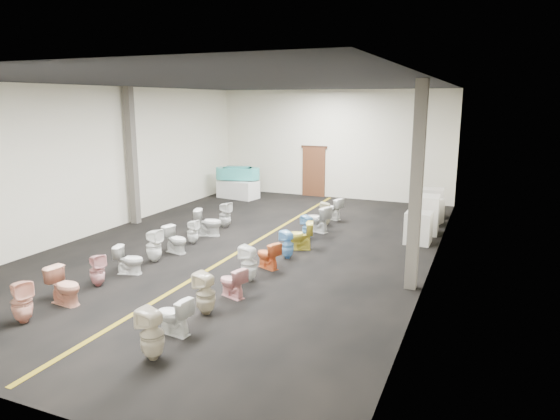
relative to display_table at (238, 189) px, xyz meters
The scene contains 37 objects.
floor 7.22m from the display_table, 60.10° to the right, with size 16.00×16.00×0.00m, color black.
ceiling 8.31m from the display_table, 60.10° to the right, with size 16.00×16.00×0.00m, color black.
wall_back 4.42m from the display_table, 25.90° to the left, with size 10.00×10.00×0.00m, color beige.
wall_left 6.68m from the display_table, 102.65° to the right, with size 16.00×16.00×0.00m, color beige.
wall_right 10.79m from the display_table, 36.04° to the right, with size 16.00×16.00×0.00m, color beige.
aisle_stripe 7.22m from the display_table, 60.10° to the right, with size 0.12×15.60×0.01m, color olive.
back_door 3.33m from the display_table, 31.09° to the left, with size 1.00×0.10×2.10m, color #562D19.
door_frame 3.71m from the display_table, 31.24° to the left, with size 1.15×0.08×0.10m, color #331C11.
column_left 5.70m from the display_table, 102.38° to the right, with size 0.25×0.25×4.50m, color #59544C.
column_right 11.55m from the display_table, 42.89° to the right, with size 0.25×0.25×4.50m, color #59544C.
display_table is the anchor object (origin of this frame).
bathtub 0.69m from the display_table, ahead, with size 1.81×0.99×0.55m.
appliance_crate_a 8.97m from the display_table, 26.99° to the right, with size 0.72×0.72×0.93m, color silver.
appliance_crate_b 8.48m from the display_table, 19.46° to the right, with size 0.86×0.86×1.19m, color white.
appliance_crate_c 8.13m from the display_table, 10.44° to the right, with size 0.74×0.74×0.84m, color silver.
appliance_crate_d 8.01m from the display_table, ahead, with size 0.70×0.70×1.01m, color silver.
toilet_left_1 12.53m from the display_table, 81.02° to the right, with size 0.38×0.39×0.84m, color #FBB099.
toilet_left_2 11.57m from the display_table, 80.04° to the right, with size 0.43×0.75×0.77m, color #EEA386.
toilet_left_3 10.53m from the display_table, 79.69° to the right, with size 0.33×0.34×0.74m, color pink.
toilet_left_4 9.63m from the display_table, 78.00° to the right, with size 0.38×0.67×0.69m, color white.
toilet_left_5 8.69m from the display_table, 76.72° to the right, with size 0.39×0.40×0.86m, color white.
toilet_left_6 7.84m from the display_table, 74.84° to the right, with size 0.41×0.71×0.73m, color silver.
toilet_left_7 6.95m from the display_table, 73.24° to the right, with size 0.32×0.32×0.70m, color white.
toilet_left_8 6.04m from the display_table, 71.03° to the right, with size 0.46×0.81×0.83m, color silver.
toilet_left_9 5.04m from the display_table, 67.24° to the right, with size 0.38×0.39×0.84m, color silver.
toilet_right_0 13.51m from the display_table, 68.20° to the right, with size 0.39×0.40×0.86m, color beige.
toilet_right_1 12.62m from the display_table, 67.57° to the right, with size 0.39×0.69×0.70m, color white.
toilet_right_2 11.78m from the display_table, 65.44° to the right, with size 0.38×0.39×0.84m, color beige.
toilet_right_3 10.94m from the display_table, 63.06° to the right, with size 0.37×0.65×0.66m, color pink.
toilet_right_4 10.02m from the display_table, 60.98° to the right, with size 0.38×0.39×0.84m, color white.
toilet_right_5 9.19m from the display_table, 57.86° to the right, with size 0.38×0.67×0.68m, color orange.
toilet_right_6 8.51m from the display_table, 53.71° to the right, with size 0.33×0.34×0.74m, color #6FAFE4.
toilet_right_7 7.83m from the display_table, 49.97° to the right, with size 0.44×0.78×0.79m, color #DBC944.
toilet_right_8 6.99m from the display_table, 45.30° to the right, with size 0.33×0.34×0.74m, color #619FD0.
toilet_right_9 6.31m from the display_table, 39.16° to the right, with size 0.46×0.81×0.83m, color silver.
toilet_right_10 5.72m from the display_table, 31.78° to the right, with size 0.35×0.36×0.78m, color beige.
toilet_right_11 5.28m from the display_table, 24.29° to the right, with size 0.42×0.74×0.76m, color white.
Camera 1 is at (6.14, -12.23, 4.07)m, focal length 32.00 mm.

